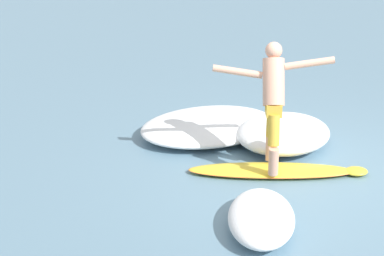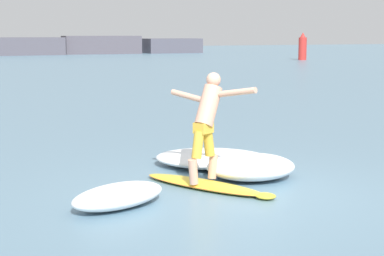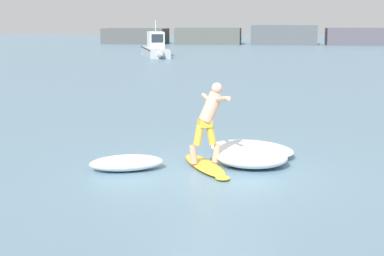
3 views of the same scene
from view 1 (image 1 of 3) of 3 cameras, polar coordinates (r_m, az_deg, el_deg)
ground_plane at (r=12.05m, az=7.48°, el=-2.84°), size 200.00×200.00×0.00m
surfboard at (r=11.96m, az=5.21°, el=-2.67°), size 1.39×2.30×0.23m
surfer at (r=11.68m, az=5.12°, el=2.03°), size 0.90×1.45×1.63m
wave_foam_at_tail at (r=13.14m, az=1.04°, el=0.11°), size 2.54×2.45×0.27m
wave_foam_at_nose at (r=10.49m, az=4.37°, el=-5.66°), size 1.66×1.29×0.30m
wave_foam_beside at (r=12.79m, az=5.74°, el=-0.34°), size 1.50×1.35×0.39m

